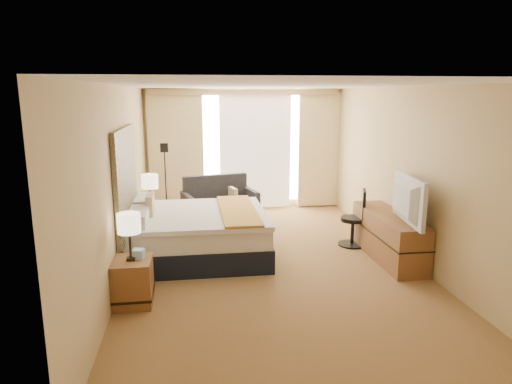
{
  "coord_description": "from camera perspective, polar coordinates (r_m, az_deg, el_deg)",
  "views": [
    {
      "loc": [
        -1.13,
        -6.35,
        2.49
      ],
      "look_at": [
        -0.17,
        0.4,
        1.02
      ],
      "focal_mm": 32.0,
      "sensor_mm": 36.0,
      "label": 1
    }
  ],
  "objects": [
    {
      "name": "floor",
      "position": [
        6.91,
        1.86,
        -8.94
      ],
      "size": [
        4.2,
        7.0,
        0.02
      ],
      "primitive_type": "cube",
      "color": "#5A2819",
      "rests_on": "ground"
    },
    {
      "name": "ceiling",
      "position": [
        6.45,
        2.02,
        13.16
      ],
      "size": [
        4.2,
        7.0,
        0.02
      ],
      "primitive_type": "cube",
      "color": "white",
      "rests_on": "wall_back"
    },
    {
      "name": "wall_back",
      "position": [
        9.98,
        -1.57,
        5.33
      ],
      "size": [
        4.2,
        0.02,
        2.6
      ],
      "primitive_type": "cube",
      "color": "tan",
      "rests_on": "ground"
    },
    {
      "name": "wall_front",
      "position": [
        3.28,
        12.73,
        -9.37
      ],
      "size": [
        4.2,
        0.02,
        2.6
      ],
      "primitive_type": "cube",
      "color": "tan",
      "rests_on": "ground"
    },
    {
      "name": "wall_left",
      "position": [
        6.53,
        -16.54,
        1.18
      ],
      "size": [
        0.02,
        7.0,
        2.6
      ],
      "primitive_type": "cube",
      "color": "tan",
      "rests_on": "ground"
    },
    {
      "name": "wall_right",
      "position": [
        7.22,
        18.6,
        2.06
      ],
      "size": [
        0.02,
        7.0,
        2.6
      ],
      "primitive_type": "cube",
      "color": "tan",
      "rests_on": "ground"
    },
    {
      "name": "headboard",
      "position": [
        6.72,
        -15.95,
        1.34
      ],
      "size": [
        0.06,
        1.85,
        1.5
      ],
      "primitive_type": "cube",
      "color": "black",
      "rests_on": "wall_left"
    },
    {
      "name": "nightstand_left",
      "position": [
        5.79,
        -15.11,
        -10.76
      ],
      "size": [
        0.45,
        0.52,
        0.55
      ],
      "primitive_type": "cube",
      "color": "brown",
      "rests_on": "floor"
    },
    {
      "name": "nightstand_right",
      "position": [
        8.14,
        -13.06,
        -3.93
      ],
      "size": [
        0.45,
        0.52,
        0.55
      ],
      "primitive_type": "cube",
      "color": "brown",
      "rests_on": "floor"
    },
    {
      "name": "media_dresser",
      "position": [
        7.32,
        16.19,
        -5.31
      ],
      "size": [
        0.5,
        1.8,
        0.7
      ],
      "primitive_type": "cube",
      "color": "brown",
      "rests_on": "floor"
    },
    {
      "name": "window",
      "position": [
        9.98,
        -0.11,
        5.45
      ],
      "size": [
        2.3,
        0.02,
        2.3
      ],
      "primitive_type": "cube",
      "color": "white",
      "rests_on": "wall_back"
    },
    {
      "name": "curtains",
      "position": [
        9.86,
        -1.51,
        5.88
      ],
      "size": [
        4.12,
        0.19,
        2.56
      ],
      "color": "#F9EBAF",
      "rests_on": "floor"
    },
    {
      "name": "bed",
      "position": [
        7.17,
        -7.24,
        -5.12
      ],
      "size": [
        2.07,
        1.89,
        1.01
      ],
      "color": "black",
      "rests_on": "floor"
    },
    {
      "name": "loveseat",
      "position": [
        9.12,
        -4.55,
        -1.79
      ],
      "size": [
        1.57,
        1.09,
        0.89
      ],
      "rotation": [
        0.0,
        0.0,
        0.25
      ],
      "color": "#5B1A1E",
      "rests_on": "floor"
    },
    {
      "name": "floor_lamp",
      "position": [
        8.86,
        -11.3,
        3.02
      ],
      "size": [
        0.2,
        0.2,
        1.58
      ],
      "color": "black",
      "rests_on": "floor"
    },
    {
      "name": "desk_chair",
      "position": [
        7.76,
        12.38,
        -3.56
      ],
      "size": [
        0.47,
        0.47,
        0.95
      ],
      "rotation": [
        0.0,
        0.0,
        -0.34
      ],
      "color": "black",
      "rests_on": "floor"
    },
    {
      "name": "lamp_left",
      "position": [
        5.55,
        -15.6,
        -3.89
      ],
      "size": [
        0.27,
        0.27,
        0.58
      ],
      "color": "black",
      "rests_on": "nightstand_left"
    },
    {
      "name": "lamp_right",
      "position": [
        8.0,
        -13.13,
        1.21
      ],
      "size": [
        0.28,
        0.28,
        0.59
      ],
      "color": "black",
      "rests_on": "nightstand_right"
    },
    {
      "name": "tissue_box",
      "position": [
        5.7,
        -14.48,
        -7.5
      ],
      "size": [
        0.15,
        0.15,
        0.12
      ],
      "primitive_type": "cube",
      "rotation": [
        0.0,
        0.0,
        -0.17
      ],
      "color": "#93BCE3",
      "rests_on": "nightstand_left"
    },
    {
      "name": "telephone",
      "position": [
        8.21,
        -12.79,
        -1.55
      ],
      "size": [
        0.2,
        0.18,
        0.07
      ],
      "primitive_type": "cube",
      "rotation": [
        0.0,
        0.0,
        -0.25
      ],
      "color": "black",
      "rests_on": "nightstand_right"
    },
    {
      "name": "television",
      "position": [
        6.75,
        17.64,
        -0.87
      ],
      "size": [
        0.29,
        1.16,
        0.66
      ],
      "primitive_type": "imported",
      "rotation": [
        0.0,
        0.0,
        1.45
      ],
      "color": "black",
      "rests_on": "media_dresser"
    }
  ]
}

